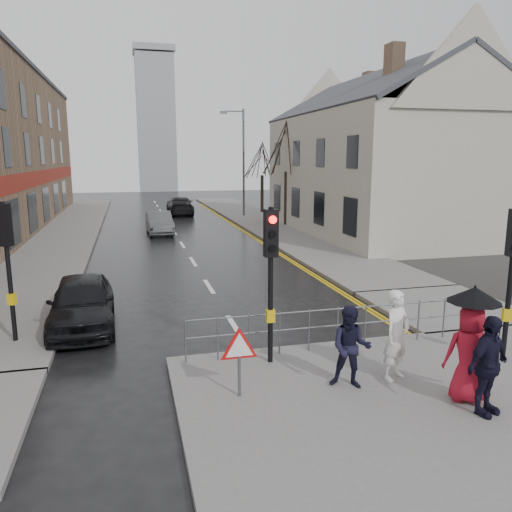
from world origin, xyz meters
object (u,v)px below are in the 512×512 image
car_mid (159,223)px  pedestrian_d (488,366)px  pedestrian_a (397,335)px  car_parked (82,302)px  pedestrian_b (351,347)px  pedestrian_with_umbrella (471,341)px

car_mid → pedestrian_d: bearing=-82.3°
pedestrian_a → car_parked: 8.28m
car_mid → pedestrian_b: bearing=-86.3°
pedestrian_a → pedestrian_with_umbrella: 1.44m
pedestrian_with_umbrella → pedestrian_d: (-0.01, -0.50, -0.26)m
pedestrian_d → pedestrian_a: bearing=96.1°
pedestrian_a → pedestrian_with_umbrella: size_ratio=0.85×
car_mid → pedestrian_a: bearing=-83.6°
pedestrian_with_umbrella → pedestrian_d: bearing=-91.0°
pedestrian_with_umbrella → pedestrian_d: pedestrian_with_umbrella is taller
pedestrian_b → car_parked: pedestrian_b is taller
pedestrian_b → pedestrian_d: size_ratio=0.91×
car_mid → pedestrian_with_umbrella: bearing=-82.1°
pedestrian_a → car_mid: (-3.33, 21.97, -0.39)m
pedestrian_d → car_parked: pedestrian_d is taller
pedestrian_a → car_parked: size_ratio=0.44×
pedestrian_a → car_parked: pedestrian_a is taller
car_parked → car_mid: 17.03m
pedestrian_a → pedestrian_d: (0.79, -1.67, -0.03)m
pedestrian_b → pedestrian_with_umbrella: bearing=-1.9°
pedestrian_a → pedestrian_b: (-1.05, -0.13, -0.11)m
pedestrian_a → pedestrian_d: 1.85m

